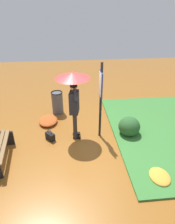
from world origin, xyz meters
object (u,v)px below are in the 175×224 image
person_with_umbrella (73,89)px  handbag (50,136)px  trash_bin (57,103)px  info_sign_post (101,93)px

person_with_umbrella → handbag: bearing=102.4°
trash_bin → person_with_umbrella: bearing=-159.4°
person_with_umbrella → trash_bin: person_with_umbrella is taller
info_sign_post → trash_bin: bearing=39.8°
trash_bin → handbag: bearing=173.4°
person_with_umbrella → handbag: person_with_umbrella is taller
person_with_umbrella → trash_bin: (1.48, 0.56, -1.13)m
info_sign_post → trash_bin: info_sign_post is taller
person_with_umbrella → info_sign_post: (-0.09, -0.75, -0.11)m
handbag → person_with_umbrella: bearing=-77.6°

